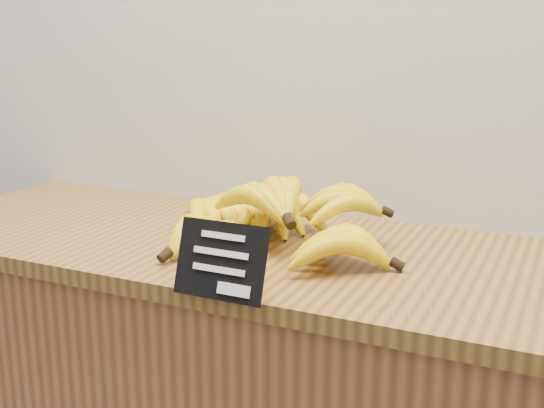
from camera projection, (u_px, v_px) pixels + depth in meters
The scene contains 3 objects.
counter_top at pixel (283, 253), 1.26m from camera, with size 1.57×0.54×0.03m, color olive.
chalkboard_sign at pixel (221, 261), 1.00m from camera, with size 0.14×0.01×0.12m, color black.
banana_pile at pixel (269, 218), 1.26m from camera, with size 0.49×0.39×0.12m.
Camera 1 is at (0.55, 1.65, 1.31)m, focal length 45.00 mm.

